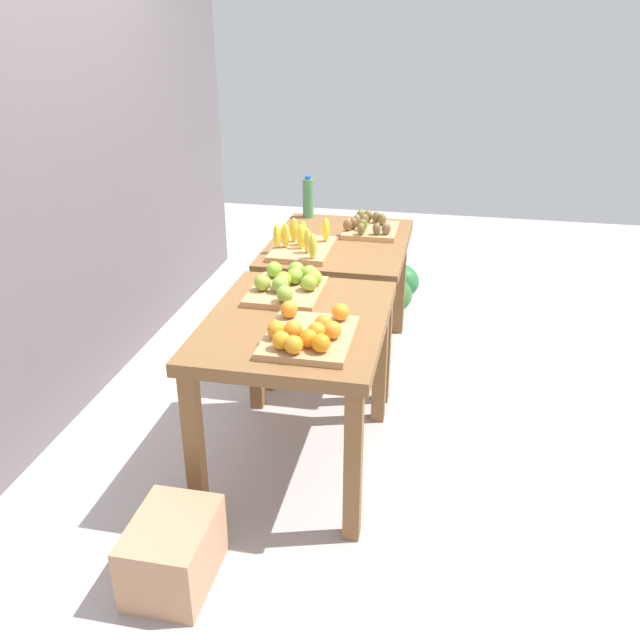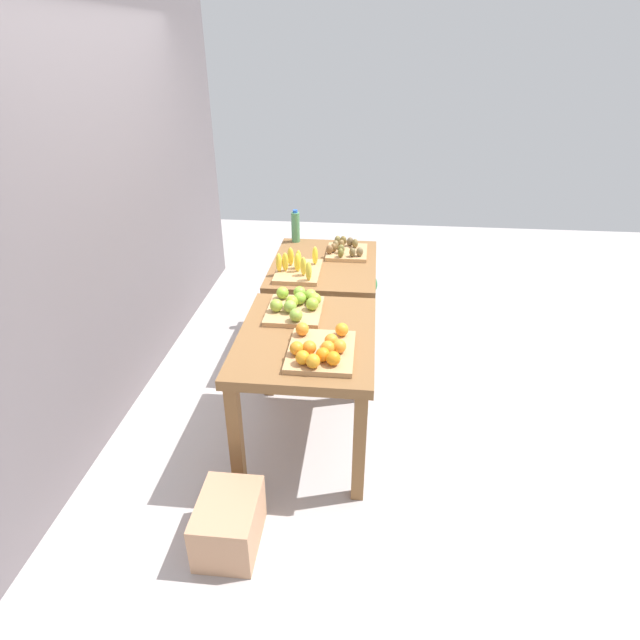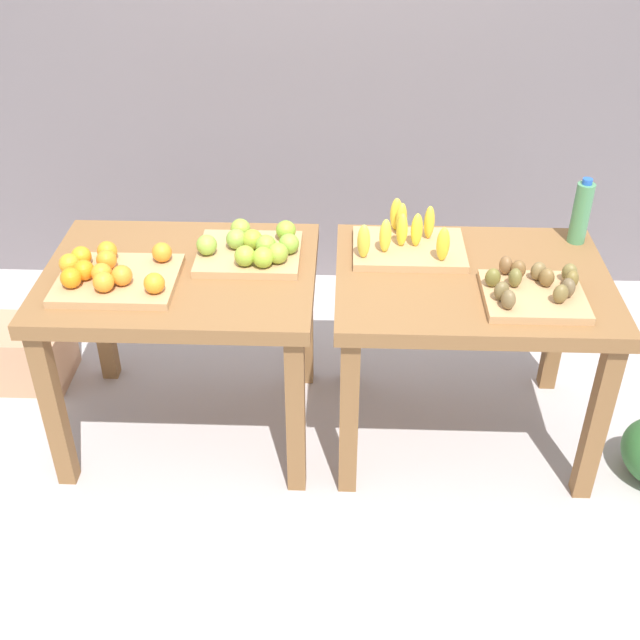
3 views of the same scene
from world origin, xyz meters
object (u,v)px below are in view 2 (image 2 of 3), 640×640
at_px(display_table_right, 324,276).
at_px(apple_bin, 296,305).
at_px(display_table_left, 307,351).
at_px(banana_crate, 298,268).
at_px(orange_bin, 321,349).
at_px(cardboard_produce_box, 229,523).
at_px(kiwi_bin, 345,250).
at_px(watermelon_pile, 360,290).
at_px(water_bottle, 296,227).

bearing_deg(display_table_right, apple_bin, 173.34).
bearing_deg(display_table_left, banana_crate, 11.01).
bearing_deg(orange_bin, cardboard_produce_box, 146.39).
height_order(kiwi_bin, cardboard_produce_box, kiwi_bin).
xyz_separation_m(apple_bin, watermelon_pile, (1.77, -0.37, -0.70)).
bearing_deg(orange_bin, display_table_left, 25.11).
relative_size(display_table_right, watermelon_pile, 1.50).
xyz_separation_m(display_table_left, watermelon_pile, (2.04, -0.27, -0.54)).
relative_size(orange_bin, cardboard_produce_box, 1.13).
bearing_deg(kiwi_bin, apple_bin, 166.35).
bearing_deg(orange_bin, water_bottle, 12.32).
relative_size(banana_crate, cardboard_produce_box, 1.10).
bearing_deg(cardboard_produce_box, watermelon_pile, -11.22).
bearing_deg(water_bottle, display_table_right, -147.45).
distance_m(display_table_right, orange_bin, 1.36).
height_order(display_table_left, water_bottle, water_bottle).
bearing_deg(orange_bin, banana_crate, 14.09).
height_order(display_table_right, apple_bin, apple_bin).
relative_size(orange_bin, watermelon_pile, 0.65).
height_order(display_table_right, watermelon_pile, display_table_right).
bearing_deg(cardboard_produce_box, display_table_right, -8.71).
xyz_separation_m(orange_bin, water_bottle, (1.79, 0.39, 0.09)).
height_order(banana_crate, water_bottle, water_bottle).
relative_size(banana_crate, kiwi_bin, 1.22).
distance_m(kiwi_bin, watermelon_pile, 1.01).
xyz_separation_m(apple_bin, water_bottle, (1.29, 0.19, 0.08)).
xyz_separation_m(display_table_right, orange_bin, (-1.35, -0.11, 0.16)).
relative_size(apple_bin, watermelon_pile, 0.60).
bearing_deg(banana_crate, display_table_right, -35.09).
xyz_separation_m(watermelon_pile, cardboard_produce_box, (-2.88, 0.57, 0.01)).
bearing_deg(display_table_left, apple_bin, 19.73).
xyz_separation_m(banana_crate, watermelon_pile, (1.17, -0.44, -0.70)).
relative_size(display_table_left, kiwi_bin, 2.89).
bearing_deg(banana_crate, watermelon_pile, -20.77).
bearing_deg(display_table_right, banana_crate, 144.91).
bearing_deg(display_table_right, cardboard_produce_box, 171.29).
relative_size(orange_bin, banana_crate, 1.02).
height_order(kiwi_bin, watermelon_pile, kiwi_bin).
xyz_separation_m(display_table_left, apple_bin, (0.28, 0.10, 0.16)).
height_order(orange_bin, apple_bin, apple_bin).
distance_m(display_table_right, cardboard_produce_box, 2.05).
bearing_deg(kiwi_bin, cardboard_produce_box, 168.10).
height_order(banana_crate, cardboard_produce_box, banana_crate).
distance_m(display_table_left, watermelon_pile, 2.13).
relative_size(banana_crate, watermelon_pile, 0.63).
relative_size(display_table_left, apple_bin, 2.49).
distance_m(water_bottle, watermelon_pile, 1.07).
height_order(display_table_left, banana_crate, banana_crate).
xyz_separation_m(apple_bin, kiwi_bin, (1.04, -0.25, -0.01)).
bearing_deg(watermelon_pile, orange_bin, 175.84).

